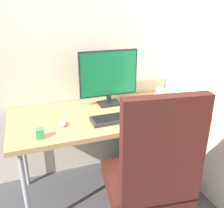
{
  "coord_description": "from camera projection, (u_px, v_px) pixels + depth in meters",
  "views": [
    {
      "loc": [
        -0.57,
        -1.74,
        1.55
      ],
      "look_at": [
        0.03,
        -0.07,
        0.84
      ],
      "focal_mm": 39.41,
      "sensor_mm": 36.0,
      "label": 1
    }
  ],
  "objects": [
    {
      "name": "notebook",
      "position": [
        160.0,
        111.0,
        2.01
      ],
      "size": [
        0.2,
        0.23,
        0.02
      ],
      "primitive_type": "cube",
      "rotation": [
        0.0,
        0.0,
        0.21
      ],
      "color": "silver",
      "rests_on": "desk"
    },
    {
      "name": "ground_plane",
      "position": [
        107.0,
        186.0,
        2.28
      ],
      "size": [
        8.0,
        8.0,
        0.0
      ],
      "primitive_type": "plane",
      "color": "#4C4C51"
    },
    {
      "name": "office_chair",
      "position": [
        151.0,
        174.0,
        1.53
      ],
      "size": [
        0.63,
        0.63,
        1.15
      ],
      "color": "black",
      "rests_on": "ground_plane"
    },
    {
      "name": "wall_back",
      "position": [
        91.0,
        25.0,
        2.09
      ],
      "size": [
        2.78,
        0.04,
        2.8
      ],
      "primitive_type": "cube",
      "color": "beige",
      "rests_on": "ground_plane"
    },
    {
      "name": "wall_side_right",
      "position": [
        212.0,
        27.0,
        1.85
      ],
      "size": [
        0.04,
        1.97,
        2.8
      ],
      "primitive_type": "cube",
      "color": "beige",
      "rests_on": "ground_plane"
    },
    {
      "name": "pen_holder",
      "position": [
        160.0,
        93.0,
        2.32
      ],
      "size": [
        0.09,
        0.09,
        0.17
      ],
      "color": "#B2B5BA",
      "rests_on": "desk"
    },
    {
      "name": "keyboard",
      "position": [
        118.0,
        118.0,
        1.87
      ],
      "size": [
        0.42,
        0.16,
        0.03
      ],
      "color": "#333338",
      "rests_on": "desk"
    },
    {
      "name": "filing_cabinet",
      "position": [
        159.0,
        150.0,
        2.3
      ],
      "size": [
        0.38,
        0.5,
        0.6
      ],
      "color": "slate",
      "rests_on": "ground_plane"
    },
    {
      "name": "monitor",
      "position": [
        109.0,
        75.0,
        2.09
      ],
      "size": [
        0.51,
        0.15,
        0.47
      ],
      "color": "black",
      "rests_on": "desk"
    },
    {
      "name": "desk_clamp_accessory",
      "position": [
        40.0,
        133.0,
        1.61
      ],
      "size": [
        0.05,
        0.05,
        0.07
      ],
      "primitive_type": "cube",
      "color": "#3FAD59",
      "rests_on": "desk"
    },
    {
      "name": "mouse",
      "position": [
        63.0,
        123.0,
        1.79
      ],
      "size": [
        0.05,
        0.1,
        0.03
      ],
      "primitive_type": "ellipsoid",
      "rotation": [
        0.0,
        0.0,
        0.03
      ],
      "color": "#9EA0A5",
      "rests_on": "desk"
    },
    {
      "name": "desk",
      "position": [
        106.0,
        118.0,
        2.02
      ],
      "size": [
        1.52,
        0.71,
        0.74
      ],
      "color": "tan",
      "rests_on": "ground_plane"
    }
  ]
}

